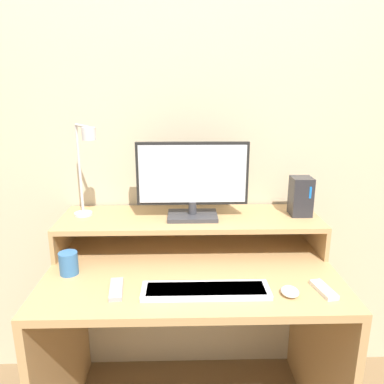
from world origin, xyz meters
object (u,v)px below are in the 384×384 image
(monitor, at_px, (192,180))
(mug, at_px, (69,263))
(mouse, at_px, (290,291))
(keyboard, at_px, (206,290))
(remote_secondary, at_px, (324,290))
(router_dock, at_px, (301,196))
(desk_lamp, at_px, (85,162))
(remote_control, at_px, (116,289))

(monitor, bearing_deg, mug, -155.38)
(mouse, distance_m, mug, 0.85)
(keyboard, relative_size, remote_secondary, 3.47)
(monitor, bearing_deg, keyboard, -84.52)
(router_dock, relative_size, mug, 1.94)
(desk_lamp, relative_size, mouse, 5.36)
(remote_control, bearing_deg, remote_secondary, -1.80)
(monitor, height_order, keyboard, monitor)
(monitor, distance_m, router_dock, 0.50)
(remote_control, relative_size, remote_secondary, 1.12)
(mouse, bearing_deg, mug, 167.85)
(mouse, height_order, remote_secondary, mouse)
(remote_secondary, distance_m, mug, 0.97)
(monitor, height_order, mug, monitor)
(desk_lamp, xyz_separation_m, mug, (-0.04, -0.21, -0.36))
(router_dock, distance_m, mouse, 0.51)
(keyboard, bearing_deg, desk_lamp, 142.84)
(router_dock, height_order, mouse, router_dock)
(mouse, bearing_deg, remote_secondary, 7.79)
(monitor, relative_size, router_dock, 2.77)
(remote_control, bearing_deg, monitor, 51.76)
(monitor, xyz_separation_m, remote_control, (-0.29, -0.36, -0.32))
(mouse, height_order, remote_control, mouse)
(router_dock, bearing_deg, remote_secondary, -93.54)
(monitor, distance_m, mouse, 0.61)
(remote_secondary, bearing_deg, keyboard, 179.53)
(monitor, bearing_deg, mouse, -50.36)
(router_dock, relative_size, keyboard, 0.38)
(desk_lamp, height_order, mug, desk_lamp)
(mug, bearing_deg, remote_secondary, -9.53)
(monitor, xyz_separation_m, router_dock, (0.49, 0.03, -0.09))
(keyboard, distance_m, mouse, 0.30)
(remote_control, distance_m, remote_secondary, 0.75)
(desk_lamp, distance_m, mouse, 0.96)
(desk_lamp, height_order, keyboard, desk_lamp)
(desk_lamp, height_order, remote_secondary, desk_lamp)
(router_dock, bearing_deg, mouse, -109.69)
(router_dock, relative_size, remote_control, 1.17)
(monitor, relative_size, mouse, 6.30)
(keyboard, xyz_separation_m, remote_secondary, (0.43, -0.00, -0.00))
(keyboard, xyz_separation_m, remote_control, (-0.32, 0.02, -0.00))
(monitor, height_order, mouse, monitor)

